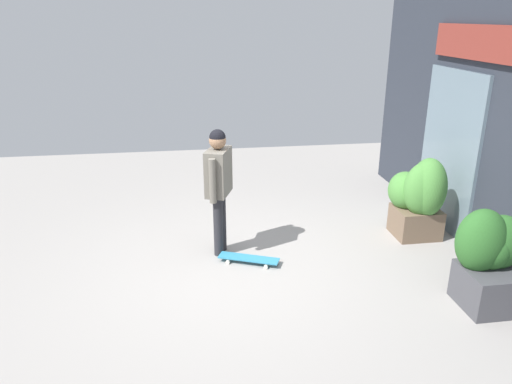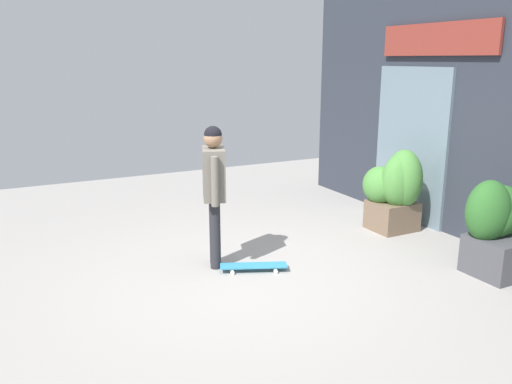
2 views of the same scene
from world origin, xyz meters
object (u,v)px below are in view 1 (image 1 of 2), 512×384
planter_box_right (420,196)px  skateboard (249,258)px  skateboarder (219,179)px  planter_box_left (490,255)px

planter_box_right → skateboard: bearing=-80.2°
skateboarder → planter_box_left: bearing=-10.6°
skateboarder → skateboard: size_ratio=2.12×
planter_box_left → planter_box_right: 1.77m
skateboarder → skateboard: skateboarder is taller
skateboarder → skateboard: (0.37, 0.35, -1.02)m
skateboard → planter_box_right: planter_box_right is taller
planter_box_left → planter_box_right: bearing=178.9°
planter_box_left → planter_box_right: planter_box_right is taller
skateboarder → planter_box_left: size_ratio=1.52×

